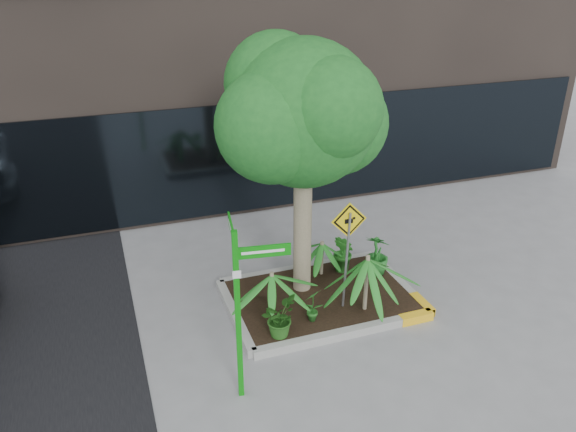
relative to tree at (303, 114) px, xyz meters
name	(u,v)px	position (x,y,z in m)	size (l,w,h in m)	color
ground	(317,313)	(0.03, -0.67, -3.39)	(80.00, 80.00, 0.00)	gray
planter	(323,297)	(0.26, -0.40, -3.29)	(3.35, 2.36, 0.15)	#9E9E99
tree	(303,114)	(0.00, 0.00, 0.00)	(3.09, 2.74, 4.64)	gray
palm_front	(368,259)	(0.77, -1.03, -2.27)	(1.17, 1.17, 1.30)	gray
palm_left	(272,275)	(-0.78, -0.66, -2.47)	(0.92, 0.92, 1.02)	gray
palm_back	(322,244)	(0.53, 0.31, -2.59)	(0.78, 0.78, 0.86)	gray
shrub_a	(279,318)	(-0.85, -1.22, -2.92)	(0.58, 0.58, 0.64)	#205217
shrub_b	(377,254)	(1.52, -0.01, -2.84)	(0.45, 0.45, 0.80)	#216F25
shrub_c	(313,305)	(-0.20, -1.03, -2.94)	(0.32, 0.32, 0.60)	#21621E
shrub_d	(344,253)	(0.95, 0.24, -2.83)	(0.45, 0.45, 0.81)	#236C1F
street_sign_post	(241,296)	(-1.68, -2.13, -1.78)	(0.76, 0.82, 2.60)	#0C8E0F
cattle_sign	(348,239)	(0.45, -0.90, -1.89)	(0.61, 0.17, 1.99)	slate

